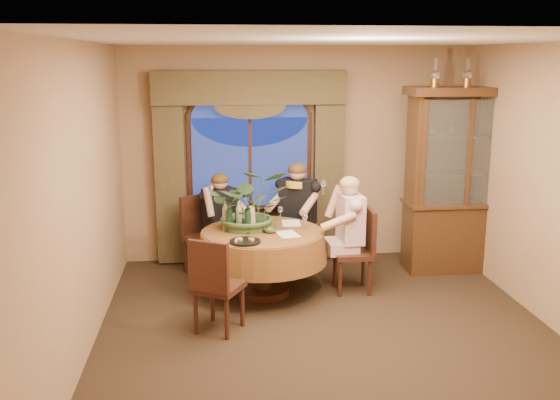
{
  "coord_description": "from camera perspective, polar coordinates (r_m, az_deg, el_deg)",
  "views": [
    {
      "loc": [
        -1.09,
        -5.57,
        2.65
      ],
      "look_at": [
        -0.35,
        1.15,
        1.1
      ],
      "focal_mm": 40.0,
      "sensor_mm": 36.0,
      "label": 1
    }
  ],
  "objects": [
    {
      "name": "person_pink",
      "position": [
        7.23,
        6.43,
        -3.04
      ],
      "size": [
        0.47,
        0.51,
        1.35
      ],
      "primitive_type": null,
      "rotation": [
        0.0,
        0.0,
        -4.66
      ],
      "color": "beige",
      "rests_on": "floor"
    },
    {
      "name": "chair_front_left",
      "position": [
        6.19,
        -5.62,
        -7.66
      ],
      "size": [
        0.57,
        0.57,
        0.96
      ],
      "primitive_type": "cube",
      "rotation": [
        0.0,
        0.0,
        -0.5
      ],
      "color": "black",
      "rests_on": "floor"
    },
    {
      "name": "wine_bottle_1",
      "position": [
        7.11,
        -3.86,
        -1.25
      ],
      "size": [
        0.07,
        0.07,
        0.33
      ],
      "primitive_type": "cylinder",
      "color": "black",
      "rests_on": "dining_table"
    },
    {
      "name": "china_cabinet",
      "position": [
        8.08,
        16.17,
        1.71
      ],
      "size": [
        1.42,
        0.56,
        2.31
      ],
      "primitive_type": "cube",
      "color": "#351D0E",
      "rests_on": "floor"
    },
    {
      "name": "chair_back",
      "position": [
        7.83,
        -6.9,
        -3.29
      ],
      "size": [
        0.59,
        0.59,
        0.96
      ],
      "primitive_type": "cube",
      "rotation": [
        0.0,
        0.0,
        -2.45
      ],
      "color": "black",
      "rests_on": "floor"
    },
    {
      "name": "wine_bottle_4",
      "position": [
        6.85,
        -2.96,
        -1.78
      ],
      "size": [
        0.07,
        0.07,
        0.33
      ],
      "primitive_type": "cylinder",
      "color": "black",
      "rests_on": "dining_table"
    },
    {
      "name": "oil_lamp_right",
      "position": [
        8.1,
        19.43,
        10.95
      ],
      "size": [
        0.11,
        0.11,
        0.34
      ],
      "primitive_type": null,
      "color": "#A5722D",
      "rests_on": "china_cabinet"
    },
    {
      "name": "oil_lamp_center",
      "position": [
        7.94,
        16.77,
        11.11
      ],
      "size": [
        0.11,
        0.11,
        0.34
      ],
      "primitive_type": null,
      "color": "#A5722D",
      "rests_on": "china_cabinet"
    },
    {
      "name": "wine_glass_person_scarf",
      "position": [
        7.41,
        0.04,
        -1.23
      ],
      "size": [
        0.07,
        0.07,
        0.18
      ],
      "primitive_type": null,
      "color": "silver",
      "rests_on": "dining_table"
    },
    {
      "name": "stoneware_vase",
      "position": [
        7.05,
        -2.74,
        -1.65
      ],
      "size": [
        0.14,
        0.14,
        0.26
      ],
      "primitive_type": null,
      "color": "tan",
      "rests_on": "dining_table"
    },
    {
      "name": "drapery_left",
      "position": [
        8.11,
        -10.01,
        2.25
      ],
      "size": [
        0.38,
        0.14,
        2.32
      ],
      "primitive_type": "cube",
      "color": "#3F3720",
      "rests_on": "floor"
    },
    {
      "name": "wall_right",
      "position": [
        6.61,
        24.17,
        0.87
      ],
      "size": [
        0.0,
        5.0,
        5.0
      ],
      "primitive_type": "plane",
      "rotation": [
        1.57,
        0.0,
        -1.57
      ],
      "color": "#96704F",
      "rests_on": "ground"
    },
    {
      "name": "centerpiece_plant",
      "position": [
        7.01,
        -2.79,
        2.17
      ],
      "size": [
        0.91,
        1.02,
        0.79
      ],
      "primitive_type": "imported",
      "color": "#3B5C38",
      "rests_on": "dining_table"
    },
    {
      "name": "drapery_right",
      "position": [
        8.23,
        4.46,
        2.57
      ],
      "size": [
        0.38,
        0.14,
        2.32
      ],
      "primitive_type": "cube",
      "color": "#3F3720",
      "rests_on": "floor"
    },
    {
      "name": "olive_bowl",
      "position": [
        6.93,
        -0.88,
        -2.79
      ],
      "size": [
        0.16,
        0.16,
        0.05
      ],
      "primitive_type": "imported",
      "color": "#49612E",
      "rests_on": "dining_table"
    },
    {
      "name": "dining_table",
      "position": [
        7.12,
        -1.61,
        -5.74
      ],
      "size": [
        1.57,
        1.57,
        0.75
      ],
      "primitive_type": "cylinder",
      "rotation": [
        0.0,
        0.0,
        0.07
      ],
      "color": "maroon",
      "rests_on": "floor"
    },
    {
      "name": "wine_glass_person_back",
      "position": [
        7.39,
        -3.65,
        -1.3
      ],
      "size": [
        0.07,
        0.07,
        0.18
      ],
      "primitive_type": null,
      "color": "silver",
      "rests_on": "dining_table"
    },
    {
      "name": "person_back",
      "position": [
        7.88,
        -5.52,
        -2.02
      ],
      "size": [
        0.59,
        0.58,
        1.26
      ],
      "primitive_type": null,
      "rotation": [
        0.0,
        0.0,
        -2.66
      ],
      "color": "black",
      "rests_on": "floor"
    },
    {
      "name": "wine_glass_person_pink",
      "position": [
        7.06,
        2.3,
        -1.95
      ],
      "size": [
        0.07,
        0.07,
        0.18
      ],
      "primitive_type": null,
      "color": "silver",
      "rests_on": "dining_table"
    },
    {
      "name": "wine_bottle_0",
      "position": [
        7.02,
        -3.8,
        -1.44
      ],
      "size": [
        0.07,
        0.07,
        0.33
      ],
      "primitive_type": "cylinder",
      "color": "tan",
      "rests_on": "dining_table"
    },
    {
      "name": "wine_bottle_2",
      "position": [
        6.93,
        -4.65,
        -1.63
      ],
      "size": [
        0.07,
        0.07,
        0.33
      ],
      "primitive_type": "cylinder",
      "color": "black",
      "rests_on": "dining_table"
    },
    {
      "name": "chair_back_right",
      "position": [
        7.99,
        1.38,
        -2.85
      ],
      "size": [
        0.57,
        0.57,
        0.96
      ],
      "primitive_type": "cube",
      "rotation": [
        0.0,
        0.0,
        -3.64
      ],
      "color": "black",
      "rests_on": "floor"
    },
    {
      "name": "ceiling",
      "position": [
        5.68,
        4.92,
        14.38
      ],
      "size": [
        5.0,
        5.0,
        0.0
      ],
      "primitive_type": "plane",
      "rotation": [
        3.14,
        0.0,
        0.0
      ],
      "color": "white",
      "rests_on": "wall_back"
    },
    {
      "name": "wall_back",
      "position": [
        8.24,
        1.39,
        4.17
      ],
      "size": [
        4.5,
        0.0,
        4.5
      ],
      "primitive_type": "plane",
      "rotation": [
        1.57,
        0.0,
        0.0
      ],
      "color": "#96704F",
      "rests_on": "ground"
    },
    {
      "name": "tasting_paper_0",
      "position": [
        6.86,
        0.71,
        -3.14
      ],
      "size": [
        0.27,
        0.34,
        0.0
      ],
      "primitive_type": "cube",
      "rotation": [
        0.0,
        0.0,
        0.21
      ],
      "color": "white",
      "rests_on": "dining_table"
    },
    {
      "name": "tasting_paper_1",
      "position": [
        7.31,
        1.02,
        -2.13
      ],
      "size": [
        0.23,
        0.31,
        0.0
      ],
      "primitive_type": "cube",
      "rotation": [
        0.0,
        0.0,
        -0.06
      ],
      "color": "white",
      "rests_on": "dining_table"
    },
    {
      "name": "person_scarf",
      "position": [
        7.92,
        1.63,
        -1.44
      ],
      "size": [
        0.66,
        0.64,
        1.38
      ],
      "primitive_type": null,
      "rotation": [
        0.0,
        0.0,
        -3.68
      ],
      "color": "black",
      "rests_on": "floor"
    },
    {
      "name": "floor",
      "position": [
        6.26,
        4.42,
        -12.16
      ],
      "size": [
        5.0,
        5.0,
        0.0
      ],
      "primitive_type": "plane",
      "color": "black",
      "rests_on": "ground"
    },
    {
      "name": "cheese_platter",
      "position": [
        6.57,
        -3.21,
        -3.81
      ],
      "size": [
        0.33,
        0.33,
        0.02
      ],
      "primitive_type": "cylinder",
      "color": "black",
      "rests_on": "dining_table"
    },
    {
      "name": "oil_lamp_left",
      "position": [
        7.8,
        14.0,
        11.24
      ],
      "size": [
        0.11,
        0.11,
        0.34
      ],
      "primitive_type": null,
      "color": "#A5722D",
      "rests_on": "china_cabinet"
    },
    {
      "name": "chair_right",
      "position": [
        7.22,
        6.65,
        -4.68
      ],
      "size": [
        0.43,
        0.43,
        0.96
      ],
      "primitive_type": "cube",
      "rotation": [
        0.0,
        0.0,
        1.55
      ],
      "color": "black",
      "rests_on": "floor"
    },
    {
      "name": "swag_valance",
      "position": [
        7.95,
        -2.79,
        10.22
      ],
      "size": [
        2.45,
        0.16,
        0.42
      ],
      "primitive_type": null,
      "color": "#3F3720",
      "rests_on": "wall_back"
    },
    {
      "name": "window",
      "position": [
        8.13,
        -2.75,
        3.33
      ],
      "size": [
        1.62,
        0.1,
        1.32
      ],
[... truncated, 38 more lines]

